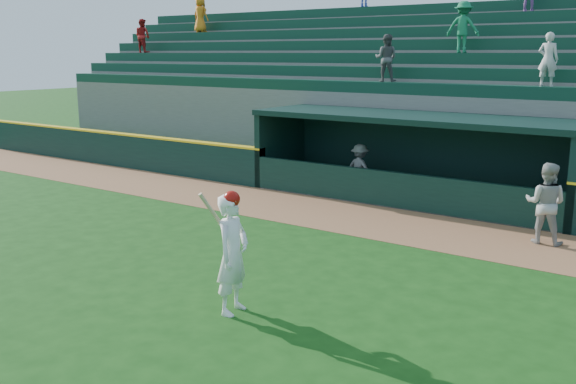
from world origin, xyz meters
name	(u,v)px	position (x,y,z in m)	size (l,w,h in m)	color
ground	(241,271)	(0.00, 0.00, 0.00)	(120.00, 120.00, 0.00)	#144210
warning_track	(363,219)	(0.00, 4.90, 0.01)	(40.00, 3.00, 0.01)	brown
field_wall_left	(102,148)	(-12.25, 6.55, 0.60)	(15.50, 0.30, 1.20)	black
wall_stripe_left	(101,132)	(-12.25, 6.55, 1.23)	(15.50, 0.32, 0.06)	yellow
dugout_player_front	(546,203)	(4.30, 5.40, 0.91)	(0.89, 0.69, 1.82)	#A3A39E
dugout_player_inside	(360,169)	(-1.64, 7.66, 0.74)	(0.96, 0.55, 1.49)	gray
dugout	(416,152)	(0.00, 8.00, 1.36)	(9.40, 2.80, 2.46)	slate
stands	(473,106)	(0.02, 12.57, 2.40)	(34.50, 6.28, 7.41)	slate
batter_at_plate	(233,253)	(1.18, -1.61, 1.02)	(0.60, 0.86, 2.05)	white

